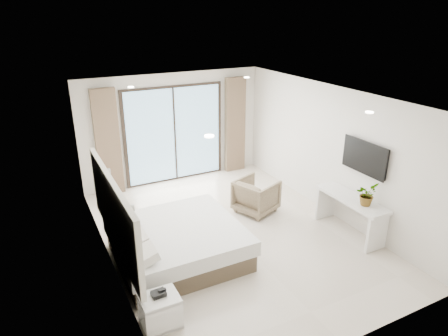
{
  "coord_description": "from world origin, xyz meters",
  "views": [
    {
      "loc": [
        -3.22,
        -5.95,
        4.09
      ],
      "look_at": [
        0.02,
        0.4,
        1.25
      ],
      "focal_mm": 32.0,
      "sensor_mm": 36.0,
      "label": 1
    }
  ],
  "objects": [
    {
      "name": "bed",
      "position": [
        -1.24,
        -0.27,
        0.31
      ],
      "size": [
        2.13,
        2.03,
        0.73
      ],
      "color": "brown",
      "rests_on": "ground"
    },
    {
      "name": "room_shell",
      "position": [
        -0.2,
        0.7,
        1.58
      ],
      "size": [
        4.62,
        6.22,
        2.72
      ],
      "color": "silver",
      "rests_on": "ground"
    },
    {
      "name": "phone",
      "position": [
        -2.02,
        -1.64,
        0.51
      ],
      "size": [
        0.2,
        0.15,
        0.06
      ],
      "primitive_type": "cube",
      "rotation": [
        0.0,
        0.0,
        0.03
      ],
      "color": "black",
      "rests_on": "nightstand"
    },
    {
      "name": "armchair",
      "position": [
        0.91,
        0.61,
        0.4
      ],
      "size": [
        0.96,
        0.99,
        0.8
      ],
      "primitive_type": "imported",
      "rotation": [
        0.0,
        0.0,
        1.94
      ],
      "color": "#8D7E5C",
      "rests_on": "ground"
    },
    {
      "name": "plant",
      "position": [
        2.04,
        -1.32,
        0.93
      ],
      "size": [
        0.51,
        0.53,
        0.33
      ],
      "primitive_type": "imported",
      "rotation": [
        0.0,
        0.0,
        0.41
      ],
      "color": "#33662D",
      "rests_on": "console_desk"
    },
    {
      "name": "ground",
      "position": [
        0.0,
        0.0,
        0.0
      ],
      "size": [
        6.2,
        6.2,
        0.0
      ],
      "primitive_type": "plane",
      "color": "beige",
      "rests_on": "ground"
    },
    {
      "name": "console_desk",
      "position": [
        2.04,
        -0.98,
        0.56
      ],
      "size": [
        0.48,
        1.54,
        0.77
      ],
      "color": "white",
      "rests_on": "ground"
    },
    {
      "name": "nightstand",
      "position": [
        -2.02,
        -1.68,
        0.24
      ],
      "size": [
        0.52,
        0.43,
        0.47
      ],
      "rotation": [
        0.0,
        0.0,
        -0.0
      ],
      "color": "white",
      "rests_on": "ground"
    }
  ]
}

